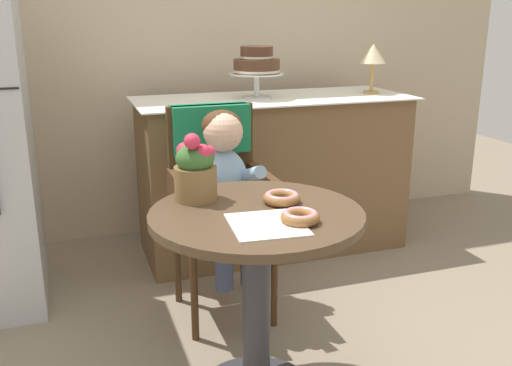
{
  "coord_description": "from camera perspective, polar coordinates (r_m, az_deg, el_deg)",
  "views": [
    {
      "loc": [
        -0.58,
        -1.68,
        1.35
      ],
      "look_at": [
        0.05,
        0.15,
        0.77
      ],
      "focal_mm": 39.82,
      "sensor_mm": 36.0,
      "label": 1
    }
  ],
  "objects": [
    {
      "name": "wicker_chair",
      "position": [
        2.58,
        -4.01,
        0.67
      ],
      "size": [
        0.42,
        0.45,
        0.95
      ],
      "rotation": [
        0.0,
        0.0,
        0.08
      ],
      "color": "#472D19",
      "rests_on": "ground"
    },
    {
      "name": "flower_vase",
      "position": [
        1.98,
        -6.14,
        1.45
      ],
      "size": [
        0.15,
        0.15,
        0.25
      ],
      "color": "brown",
      "rests_on": "cafe_table"
    },
    {
      "name": "back_wall",
      "position": [
        3.58,
        -10.06,
        16.39
      ],
      "size": [
        4.8,
        0.1,
        2.7
      ],
      "primitive_type": "cube",
      "color": "#C1AD8E",
      "rests_on": "ground"
    },
    {
      "name": "table_lamp",
      "position": [
        3.43,
        11.67,
        12.4
      ],
      "size": [
        0.15,
        0.15,
        0.28
      ],
      "color": "#B28C47",
      "rests_on": "display_counter"
    },
    {
      "name": "donut_mid",
      "position": [
        1.78,
        4.45,
        -3.36
      ],
      "size": [
        0.12,
        0.12,
        0.04
      ],
      "color": "#936033",
      "rests_on": "cafe_table"
    },
    {
      "name": "display_counter",
      "position": [
        3.31,
        1.72,
        0.94
      ],
      "size": [
        1.56,
        0.62,
        0.9
      ],
      "color": "brown",
      "rests_on": "ground"
    },
    {
      "name": "seated_child",
      "position": [
        2.43,
        -3.07,
        0.58
      ],
      "size": [
        0.27,
        0.32,
        0.73
      ],
      "color": "#8CADCC",
      "rests_on": "ground"
    },
    {
      "name": "tiered_cake_stand",
      "position": [
        3.17,
        0.06,
        11.8
      ],
      "size": [
        0.3,
        0.3,
        0.28
      ],
      "color": "silver",
      "rests_on": "display_counter"
    },
    {
      "name": "cafe_table",
      "position": [
        1.97,
        0.04,
        -8.65
      ],
      "size": [
        0.72,
        0.72,
        0.72
      ],
      "color": "#4C3826",
      "rests_on": "ground"
    },
    {
      "name": "paper_napkin",
      "position": [
        1.76,
        1.1,
        -4.18
      ],
      "size": [
        0.25,
        0.27,
        0.0
      ],
      "primitive_type": "cube",
      "rotation": [
        0.0,
        0.0,
        -0.09
      ],
      "color": "white",
      "rests_on": "cafe_table"
    },
    {
      "name": "donut_front",
      "position": [
        1.96,
        2.6,
        -1.44
      ],
      "size": [
        0.13,
        0.13,
        0.04
      ],
      "color": "#936033",
      "rests_on": "cafe_table"
    }
  ]
}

